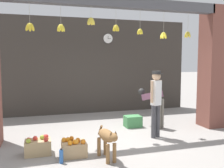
{
  "coord_description": "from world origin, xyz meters",
  "views": [
    {
      "loc": [
        -1.79,
        -5.57,
        1.85
      ],
      "look_at": [
        0.0,
        0.46,
        1.26
      ],
      "focal_mm": 40.0,
      "sensor_mm": 36.0,
      "label": 1
    }
  ],
  "objects_px": {
    "produce_box_green": "(133,121)",
    "wall_clock": "(108,39)",
    "fruit_crate_oranges": "(74,148)",
    "water_bottle": "(61,156)",
    "worker_stooping": "(154,102)",
    "fruit_crate_apples": "(38,146)",
    "dog": "(107,138)",
    "shopkeeper": "(156,99)"
  },
  "relations": [
    {
      "from": "fruit_crate_apples",
      "to": "produce_box_green",
      "type": "relative_size",
      "value": 1.1
    },
    {
      "from": "worker_stooping",
      "to": "wall_clock",
      "type": "distance_m",
      "value": 3.14
    },
    {
      "from": "produce_box_green",
      "to": "water_bottle",
      "type": "xyz_separation_m",
      "value": [
        -2.15,
        -1.97,
        -0.03
      ]
    },
    {
      "from": "dog",
      "to": "water_bottle",
      "type": "bearing_deg",
      "value": -103.59
    },
    {
      "from": "shopkeeper",
      "to": "fruit_crate_apples",
      "type": "xyz_separation_m",
      "value": [
        -2.72,
        -0.34,
        -0.78
      ]
    },
    {
      "from": "produce_box_green",
      "to": "water_bottle",
      "type": "bearing_deg",
      "value": -137.48
    },
    {
      "from": "fruit_crate_oranges",
      "to": "wall_clock",
      "type": "bearing_deg",
      "value": 65.42
    },
    {
      "from": "worker_stooping",
      "to": "fruit_crate_apples",
      "type": "distance_m",
      "value": 3.35
    },
    {
      "from": "fruit_crate_apples",
      "to": "produce_box_green",
      "type": "bearing_deg",
      "value": 28.8
    },
    {
      "from": "fruit_crate_oranges",
      "to": "produce_box_green",
      "type": "bearing_deg",
      "value": 41.93
    },
    {
      "from": "fruit_crate_oranges",
      "to": "fruit_crate_apples",
      "type": "xyz_separation_m",
      "value": [
        -0.67,
        0.29,
        0.01
      ]
    },
    {
      "from": "dog",
      "to": "fruit_crate_oranges",
      "type": "bearing_deg",
      "value": -130.44
    },
    {
      "from": "worker_stooping",
      "to": "water_bottle",
      "type": "relative_size",
      "value": 3.88
    },
    {
      "from": "dog",
      "to": "produce_box_green",
      "type": "xyz_separation_m",
      "value": [
        1.31,
        2.05,
        -0.26
      ]
    },
    {
      "from": "worker_stooping",
      "to": "water_bottle",
      "type": "height_order",
      "value": "worker_stooping"
    },
    {
      "from": "dog",
      "to": "fruit_crate_apples",
      "type": "height_order",
      "value": "dog"
    },
    {
      "from": "wall_clock",
      "to": "worker_stooping",
      "type": "bearing_deg",
      "value": -74.87
    },
    {
      "from": "dog",
      "to": "produce_box_green",
      "type": "height_order",
      "value": "dog"
    },
    {
      "from": "shopkeeper",
      "to": "produce_box_green",
      "type": "xyz_separation_m",
      "value": [
        -0.17,
        1.06,
        -0.79
      ]
    },
    {
      "from": "worker_stooping",
      "to": "produce_box_green",
      "type": "height_order",
      "value": "worker_stooping"
    },
    {
      "from": "worker_stooping",
      "to": "water_bottle",
      "type": "distance_m",
      "value": 3.26
    },
    {
      "from": "fruit_crate_oranges",
      "to": "fruit_crate_apples",
      "type": "bearing_deg",
      "value": 156.82
    },
    {
      "from": "dog",
      "to": "water_bottle",
      "type": "height_order",
      "value": "dog"
    },
    {
      "from": "shopkeeper",
      "to": "worker_stooping",
      "type": "distance_m",
      "value": 0.96
    },
    {
      "from": "produce_box_green",
      "to": "wall_clock",
      "type": "height_order",
      "value": "wall_clock"
    },
    {
      "from": "dog",
      "to": "fruit_crate_oranges",
      "type": "relative_size",
      "value": 1.74
    },
    {
      "from": "worker_stooping",
      "to": "fruit_crate_oranges",
      "type": "xyz_separation_m",
      "value": [
        -2.42,
        -1.48,
        -0.55
      ]
    },
    {
      "from": "water_bottle",
      "to": "wall_clock",
      "type": "xyz_separation_m",
      "value": [
        2.04,
        4.15,
        2.5
      ]
    },
    {
      "from": "dog",
      "to": "worker_stooping",
      "type": "bearing_deg",
      "value": 126.53
    },
    {
      "from": "fruit_crate_apples",
      "to": "wall_clock",
      "type": "relative_size",
      "value": 1.42
    },
    {
      "from": "produce_box_green",
      "to": "wall_clock",
      "type": "xyz_separation_m",
      "value": [
        -0.11,
        2.18,
        2.48
      ]
    },
    {
      "from": "fruit_crate_apples",
      "to": "produce_box_green",
      "type": "height_order",
      "value": "fruit_crate_apples"
    },
    {
      "from": "worker_stooping",
      "to": "fruit_crate_apples",
      "type": "height_order",
      "value": "worker_stooping"
    },
    {
      "from": "shopkeeper",
      "to": "produce_box_green",
      "type": "relative_size",
      "value": 3.55
    },
    {
      "from": "shopkeeper",
      "to": "fruit_crate_apples",
      "type": "bearing_deg",
      "value": -12.14
    },
    {
      "from": "dog",
      "to": "worker_stooping",
      "type": "distance_m",
      "value": 2.62
    },
    {
      "from": "dog",
      "to": "wall_clock",
      "type": "height_order",
      "value": "wall_clock"
    },
    {
      "from": "shopkeeper",
      "to": "worker_stooping",
      "type": "bearing_deg",
      "value": -132.16
    },
    {
      "from": "worker_stooping",
      "to": "wall_clock",
      "type": "height_order",
      "value": "wall_clock"
    },
    {
      "from": "fruit_crate_oranges",
      "to": "water_bottle",
      "type": "height_order",
      "value": "fruit_crate_oranges"
    },
    {
      "from": "dog",
      "to": "produce_box_green",
      "type": "relative_size",
      "value": 1.79
    },
    {
      "from": "dog",
      "to": "worker_stooping",
      "type": "xyz_separation_m",
      "value": [
        1.84,
        1.84,
        0.29
      ]
    }
  ]
}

